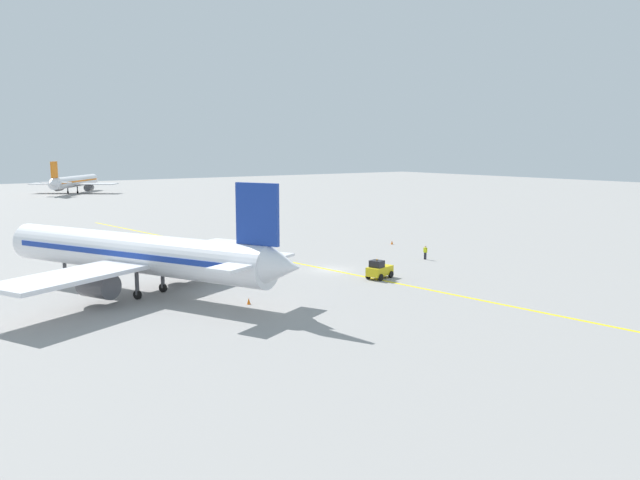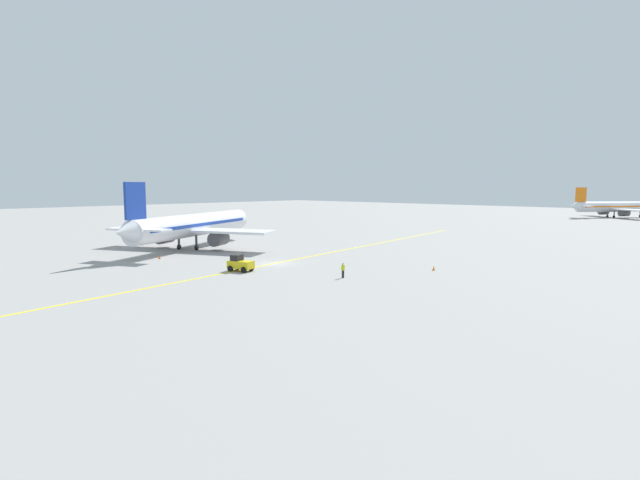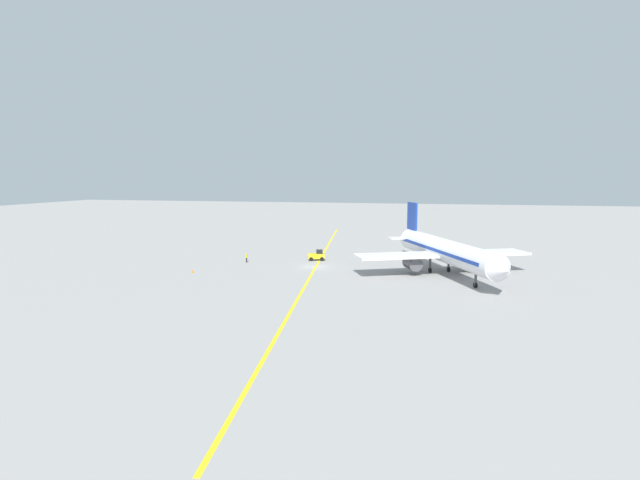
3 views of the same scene
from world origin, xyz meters
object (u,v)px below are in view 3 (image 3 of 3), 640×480
object	(u,v)px
airplane_at_gate	(444,251)
ground_crew_worker	(246,257)
traffic_cone_near_nose	(193,271)
baggage_tug_white	(317,255)
traffic_cone_mid_apron	(406,261)

from	to	relation	value
airplane_at_gate	ground_crew_worker	size ratio (longest dim) A/B	19.97
ground_crew_worker	traffic_cone_near_nose	bearing A→B (deg)	66.71
baggage_tug_white	ground_crew_worker	bearing A→B (deg)	23.11
traffic_cone_near_nose	traffic_cone_mid_apron	distance (m)	37.17
baggage_tug_white	ground_crew_worker	world-z (taller)	baggage_tug_white
baggage_tug_white	ground_crew_worker	distance (m)	12.81
ground_crew_worker	traffic_cone_mid_apron	bearing A→B (deg)	-166.95
traffic_cone_near_nose	baggage_tug_white	bearing A→B (deg)	-135.72
traffic_cone_near_nose	traffic_cone_mid_apron	size ratio (longest dim) A/B	1.00
baggage_tug_white	traffic_cone_near_nose	bearing A→B (deg)	44.28
traffic_cone_near_nose	ground_crew_worker	bearing A→B (deg)	-113.29
baggage_tug_white	traffic_cone_near_nose	xyz separation A→B (m)	(16.57, 16.16, -0.63)
airplane_at_gate	ground_crew_worker	distance (m)	34.51
traffic_cone_mid_apron	baggage_tug_white	bearing A→B (deg)	5.12
ground_crew_worker	traffic_cone_near_nose	size ratio (longest dim) A/B	3.05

